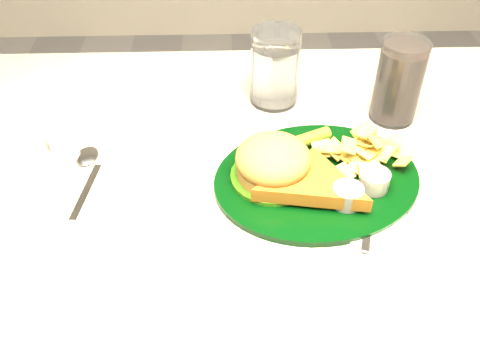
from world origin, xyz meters
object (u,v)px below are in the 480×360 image
Objects in this scene: water_glass at (275,67)px; cola_glass at (399,82)px; fork_napkin at (367,216)px; table at (249,327)px; dinner_plate at (319,164)px.

cola_glass is (0.19, -0.06, 0.00)m from water_glass.
table is at bearing 168.32° from fork_napkin.
water_glass is at bearing 125.31° from fork_napkin.
water_glass is 0.95× the size of cola_glass.
cola_glass is (0.15, 0.16, 0.03)m from dinner_plate.
cola_glass reaches higher than fork_napkin.
table is 8.71× the size of cola_glass.
dinner_plate is at bearing -132.82° from cola_glass.
water_glass reaches higher than table.
fork_napkin reaches higher than table.
fork_napkin is at bearing -111.01° from cola_glass.
cola_glass is at bearing 85.01° from fork_napkin.
water_glass is 0.20m from cola_glass.
water_glass is at bearing 86.47° from dinner_plate.
table is 9.21× the size of water_glass.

